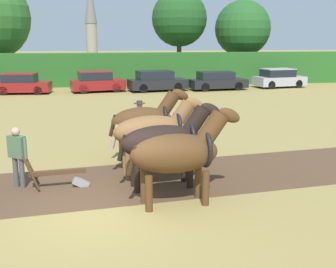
{
  "coord_description": "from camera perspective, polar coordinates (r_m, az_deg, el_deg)",
  "views": [
    {
      "loc": [
        0.17,
        -9.32,
        4.0
      ],
      "look_at": [
        2.13,
        3.12,
        1.1
      ],
      "focal_mm": 45.0,
      "sensor_mm": 36.0,
      "label": 1
    }
  ],
  "objects": [
    {
      "name": "parked_car_center_left",
      "position": [
        32.36,
        -19.17,
        6.42
      ],
      "size": [
        3.96,
        1.99,
        1.48
      ],
      "rotation": [
        0.0,
        0.0,
        -0.08
      ],
      "color": "maroon",
      "rests_on": "ground"
    },
    {
      "name": "draft_horse_trail_left",
      "position": [
        12.47,
        -1.83,
        0.46
      ],
      "size": [
        2.92,
        1.22,
        2.32
      ],
      "rotation": [
        0.0,
        0.0,
        0.11
      ],
      "color": "brown",
      "rests_on": "ground"
    },
    {
      "name": "plow",
      "position": [
        11.8,
        -14.04,
        -5.6
      ],
      "size": [
        1.74,
        0.52,
        1.13
      ],
      "rotation": [
        0.0,
        0.0,
        0.11
      ],
      "color": "#4C331E",
      "rests_on": "ground"
    },
    {
      "name": "hedgerow",
      "position": [
        36.28,
        -9.28,
        8.63
      ],
      "size": [
        73.92,
        1.94,
        2.71
      ],
      "primitive_type": "cube",
      "color": "#286023",
      "rests_on": "ground"
    },
    {
      "name": "draft_horse_lead_left",
      "position": [
        10.11,
        1.57,
        -2.48
      ],
      "size": [
        2.9,
        1.23,
        2.42
      ],
      "rotation": [
        0.0,
        0.0,
        0.11
      ],
      "color": "#513319",
      "rests_on": "ground"
    },
    {
      "name": "draft_horse_lead_right",
      "position": [
        11.29,
        -0.29,
        -0.97
      ],
      "size": [
        2.93,
        1.19,
        2.35
      ],
      "rotation": [
        0.0,
        0.0,
        0.11
      ],
      "color": "black",
      "rests_on": "ground"
    },
    {
      "name": "parked_car_center_right",
      "position": [
        32.15,
        -1.54,
        7.16
      ],
      "size": [
        4.61,
        2.52,
        1.54
      ],
      "rotation": [
        0.0,
        0.0,
        0.17
      ],
      "color": "black",
      "rests_on": "ground"
    },
    {
      "name": "draft_horse_trail_right",
      "position": [
        13.66,
        -3.05,
        1.82
      ],
      "size": [
        2.72,
        1.17,
        2.44
      ],
      "rotation": [
        0.0,
        0.0,
        0.11
      ],
      "color": "#513319",
      "rests_on": "ground"
    },
    {
      "name": "parked_car_right",
      "position": [
        33.07,
        6.7,
        7.15
      ],
      "size": [
        4.59,
        2.23,
        1.42
      ],
      "rotation": [
        0.0,
        0.0,
        0.12
      ],
      "color": "black",
      "rests_on": "ground"
    },
    {
      "name": "tree_center",
      "position": [
        42.37,
        10.09,
        13.88
      ],
      "size": [
        5.35,
        5.35,
        7.5
      ],
      "color": "#4C3823",
      "rests_on": "ground"
    },
    {
      "name": "farmer_beside_team",
      "position": [
        15.77,
        -3.85,
        1.98
      ],
      "size": [
        0.46,
        0.55,
        1.71
      ],
      "rotation": [
        0.0,
        0.0,
        -0.66
      ],
      "color": "#38332D",
      "rests_on": "ground"
    },
    {
      "name": "ground_plane",
      "position": [
        10.15,
        -9.32,
        -10.43
      ],
      "size": [
        240.0,
        240.0,
        0.0
      ],
      "primitive_type": "plane",
      "color": "#998447"
    },
    {
      "name": "church_spire",
      "position": [
        79.53,
        -10.42,
        15.28
      ],
      "size": [
        2.2,
        2.2,
        14.28
      ],
      "color": "gray",
      "rests_on": "ground"
    },
    {
      "name": "farmer_at_plow",
      "position": [
        12.01,
        -19.73,
        -2.42
      ],
      "size": [
        0.57,
        0.44,
        1.68
      ],
      "rotation": [
        0.0,
        0.0,
        0.98
      ],
      "color": "#4C4C4C",
      "rests_on": "ground"
    },
    {
      "name": "parked_car_center",
      "position": [
        32.1,
        -9.6,
        6.98
      ],
      "size": [
        4.18,
        2.53,
        1.55
      ],
      "rotation": [
        0.0,
        0.0,
        0.19
      ],
      "color": "maroon",
      "rests_on": "ground"
    },
    {
      "name": "parked_car_far_right",
      "position": [
        35.62,
        14.79,
        7.3
      ],
      "size": [
        4.3,
        2.48,
        1.53
      ],
      "rotation": [
        0.0,
        0.0,
        0.16
      ],
      "color": "#A8A8B2",
      "rests_on": "ground"
    },
    {
      "name": "tree_center_left",
      "position": [
        40.37,
        1.54,
        15.33
      ],
      "size": [
        5.12,
        5.12,
        8.24
      ],
      "color": "brown",
      "rests_on": "ground"
    }
  ]
}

